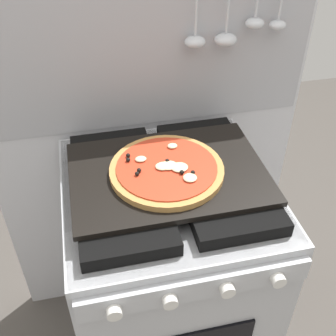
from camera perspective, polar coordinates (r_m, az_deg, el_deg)
kitchen_backsplash at (r=1.50m, az=-2.71°, el=3.73°), size 1.10×0.09×1.55m
stove at (r=1.50m, az=0.01°, el=-14.31°), size 0.60×0.64×0.90m
baking_tray at (r=1.17m, az=0.00°, el=-0.69°), size 0.54×0.38×0.02m
pizza_left at (r=1.15m, az=-0.17°, el=-0.19°), size 0.31×0.31×0.03m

